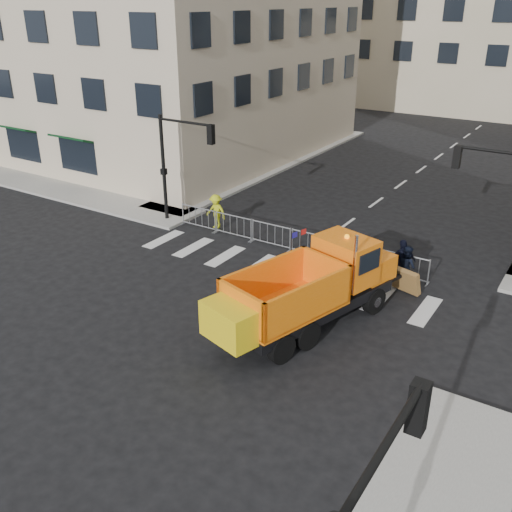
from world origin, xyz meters
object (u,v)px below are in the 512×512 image
Objects in this scene: cop_c at (402,263)px; newspaper_box at (376,267)px; cop_a at (377,264)px; worker at (216,211)px; plow_truck at (308,288)px; cop_b at (406,266)px.

cop_c is 1.01m from newspaper_box.
worker reaches higher than cop_a.
newspaper_box is at bearing -100.35° from cop_a.
plow_truck is 5.09× the size of cop_a.
cop_a is 1.05× the size of worker.
plow_truck reaches higher than worker.
plow_truck is 5.35× the size of worker.
cop_c is at bearing -2.47° from worker.
plow_truck is 5.20m from cop_b.
cop_c is at bearing 34.64° from cop_b.
plow_truck is at bearing 42.14° from cop_a.
cop_a is at bearing -12.86° from cop_c.
cop_a is 0.91× the size of cop_c.
cop_c is 9.65m from worker.
cop_c is 1.77× the size of newspaper_box.
cop_b is at bearing -5.02° from plow_truck.
plow_truck reaches higher than cop_a.
cop_b is 0.21m from cop_c.
cop_c is (-0.19, 0.00, 0.10)m from cop_b.
plow_truck is 4.66× the size of cop_c.
plow_truck is 5.20× the size of cop_b.
worker is (-9.81, 0.78, 0.13)m from cop_b.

